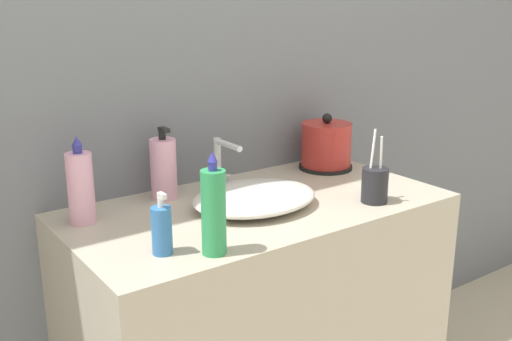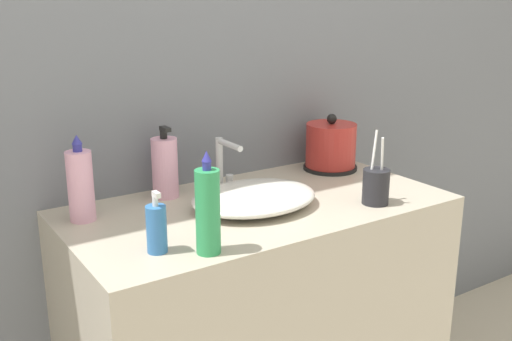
{
  "view_description": "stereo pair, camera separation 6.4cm",
  "coord_description": "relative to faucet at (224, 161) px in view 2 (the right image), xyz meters",
  "views": [
    {
      "loc": [
        -0.94,
        -1.02,
        1.38
      ],
      "look_at": [
        -0.01,
        0.28,
        0.91
      ],
      "focal_mm": 42.0,
      "sensor_mm": 36.0,
      "label": 1
    },
    {
      "loc": [
        -0.89,
        -1.06,
        1.38
      ],
      "look_at": [
        -0.01,
        0.28,
        0.91
      ],
      "focal_mm": 42.0,
      "sensor_mm": 36.0,
      "label": 2
    }
  ],
  "objects": [
    {
      "name": "wall_back",
      "position": [
        0.02,
        0.14,
        0.4
      ],
      "size": [
        6.0,
        0.04,
        2.6
      ],
      "color": "slate",
      "rests_on": "ground_plane"
    },
    {
      "name": "vanity_counter",
      "position": [
        0.02,
        -0.16,
        -0.5
      ],
      "size": [
        1.09,
        0.57,
        0.81
      ],
      "color": "#B7AD99",
      "rests_on": "ground_plane"
    },
    {
      "name": "sink_basin",
      "position": [
        -0.01,
        -0.18,
        -0.06
      ],
      "size": [
        0.37,
        0.29,
        0.06
      ],
      "color": "silver",
      "rests_on": "vanity_counter"
    },
    {
      "name": "faucet",
      "position": [
        0.0,
        0.0,
        0.0
      ],
      "size": [
        0.06,
        0.13,
        0.16
      ],
      "color": "silver",
      "rests_on": "vanity_counter"
    },
    {
      "name": "electric_kettle",
      "position": [
        0.42,
        0.0,
        -0.02
      ],
      "size": [
        0.18,
        0.18,
        0.19
      ],
      "color": "black",
      "rests_on": "vanity_counter"
    },
    {
      "name": "toothbrush_cup",
      "position": [
        0.3,
        -0.34,
        -0.04
      ],
      "size": [
        0.08,
        0.08,
        0.21
      ],
      "color": "#232328",
      "rests_on": "vanity_counter"
    },
    {
      "name": "lotion_bottle",
      "position": [
        -0.36,
        -0.31,
        -0.03
      ],
      "size": [
        0.05,
        0.05,
        0.15
      ],
      "color": "#3370B7",
      "rests_on": "vanity_counter"
    },
    {
      "name": "shampoo_bottle",
      "position": [
        -0.26,
        -0.38,
        0.01
      ],
      "size": [
        0.06,
        0.06,
        0.24
      ],
      "color": "#2D9956",
      "rests_on": "vanity_counter"
    },
    {
      "name": "mouthwash_bottle",
      "position": [
        -0.44,
        -0.01,
        0.01
      ],
      "size": [
        0.07,
        0.07,
        0.23
      ],
      "color": "#EAA8C6",
      "rests_on": "vanity_counter"
    },
    {
      "name": "hand_cream_bottle",
      "position": [
        -0.17,
        0.04,
        -0.0
      ],
      "size": [
        0.08,
        0.08,
        0.21
      ],
      "color": "#EAA8C6",
      "rests_on": "vanity_counter"
    }
  ]
}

